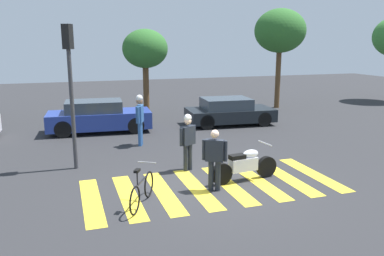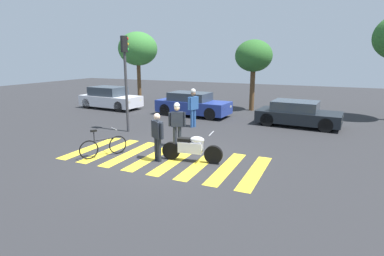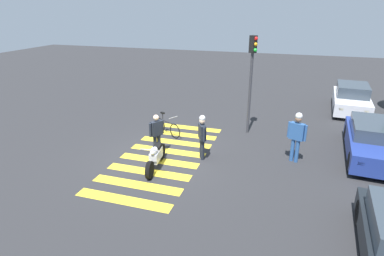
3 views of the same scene
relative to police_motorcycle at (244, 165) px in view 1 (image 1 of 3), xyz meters
name	(u,v)px [view 1 (image 1 of 3)]	position (x,y,z in m)	size (l,w,h in m)	color
ground_plane	(213,186)	(-0.99, -0.13, -0.45)	(60.00, 60.00, 0.00)	#2B2B2D
police_motorcycle	(244,165)	(0.00, 0.00, 0.00)	(2.07, 0.62, 1.02)	black
leaning_bicycle	(142,191)	(-3.01, -0.77, -0.08)	(0.87, 1.50, 0.99)	black
officer_on_foot	(215,157)	(-1.05, -0.40, 0.46)	(0.57, 0.41, 1.61)	#1E232D
officer_by_motorcycle	(188,138)	(-1.21, 1.35, 0.54)	(0.58, 0.40, 1.72)	#1E232D
pedestrian_bystander	(140,116)	(-2.01, 4.66, 0.67)	(0.37, 0.66, 1.90)	#2D5999
crosswalk_stripes	(213,186)	(-0.99, -0.13, -0.44)	(6.75, 3.06, 0.01)	yellow
car_blue_hatchback	(98,117)	(-3.28, 7.41, 0.21)	(4.39, 2.00, 1.35)	black
car_black_suv	(229,112)	(2.62, 7.10, 0.15)	(4.10, 2.16, 1.24)	black
traffic_light_pole	(70,74)	(-4.38, 2.61, 2.42)	(0.33, 0.36, 4.27)	#38383D
street_tree_mid	(145,50)	(-0.54, 10.59, 2.93)	(2.30, 2.30, 4.41)	brown
street_tree_far	(280,31)	(7.18, 10.59, 3.89)	(2.87, 2.87, 5.59)	brown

